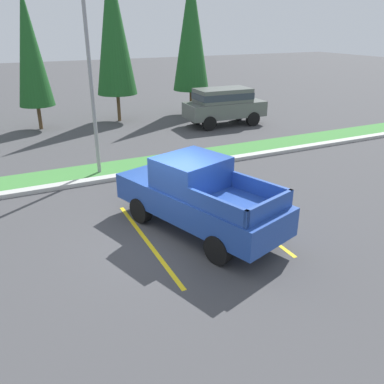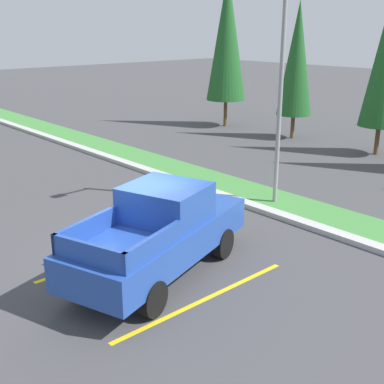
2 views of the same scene
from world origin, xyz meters
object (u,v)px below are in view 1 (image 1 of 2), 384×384
Objects in this scene: suv_distant at (224,104)px; street_light at (90,64)px; cypress_tree_center at (29,48)px; cypress_tree_right_inner at (113,27)px; cypress_tree_rightmost at (191,30)px; pickup_truck_main at (197,196)px.

street_light reaches higher than suv_distant.
cypress_tree_center reaches higher than suv_distant.
street_light is at bearing -110.85° from cypress_tree_right_inner.
cypress_tree_rightmost reaches higher than street_light.
cypress_tree_rightmost is at bearing -1.82° from cypress_tree_right_inner.
suv_distant is 7.52m from cypress_tree_right_inner.
suv_distant is 10.32m from street_light.
cypress_tree_center is (-1.18, 8.78, 0.12)m from street_light.
suv_distant is at bearing -20.84° from cypress_tree_center.
cypress_tree_rightmost reaches higher than cypress_tree_center.
cypress_tree_right_inner reaches higher than cypress_tree_center.
pickup_truck_main is 16.43m from cypress_tree_rightmost.
cypress_tree_right_inner is at bearing 69.15° from street_light.
cypress_tree_center is at bearing 100.00° from pickup_truck_main.
pickup_truck_main and suv_distant have the same top height.
cypress_tree_rightmost is (9.32, -0.08, 0.84)m from cypress_tree_center.
pickup_truck_main is 0.77× the size of street_light.
street_light is 0.80× the size of cypress_tree_right_inner.
pickup_truck_main is 6.64m from street_light.
pickup_truck_main is at bearing -97.82° from cypress_tree_right_inner.
cypress_tree_center is (-2.56, 14.49, 3.23)m from pickup_truck_main.
cypress_tree_right_inner is (-5.12, 3.75, 4.04)m from suv_distant.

